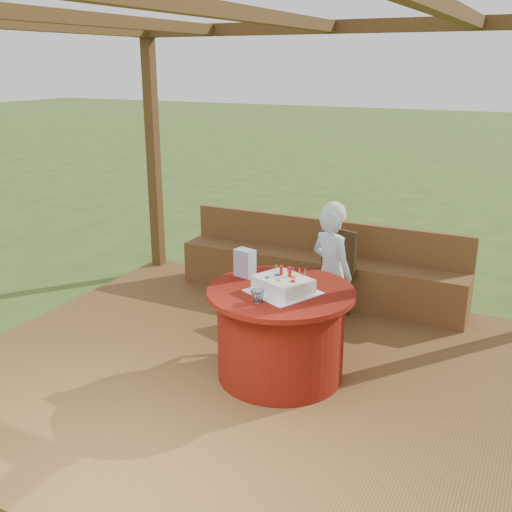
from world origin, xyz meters
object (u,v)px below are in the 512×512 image
(table, at_px, (281,332))
(elderly_woman, at_px, (331,270))
(chair, at_px, (332,270))
(birthday_cake, at_px, (283,285))
(bench, at_px, (319,273))
(drinking_glass, at_px, (258,296))
(gift_bag, at_px, (245,263))

(table, distance_m, elderly_woman, 0.88)
(chair, bearing_deg, table, -87.57)
(table, height_order, birthday_cake, birthday_cake)
(chair, height_order, elderly_woman, elderly_woman)
(chair, bearing_deg, birthday_cake, -86.22)
(chair, xyz_separation_m, elderly_woman, (0.16, -0.49, 0.18))
(bench, distance_m, birthday_cake, 1.82)
(drinking_glass, bearing_deg, elderly_woman, 82.15)
(table, relative_size, gift_bag, 5.05)
(chair, relative_size, elderly_woman, 0.68)
(elderly_woman, distance_m, birthday_cake, 0.89)
(birthday_cake, height_order, drinking_glass, birthday_cake)
(table, distance_m, birthday_cake, 0.42)
(drinking_glass, bearing_deg, table, 80.88)
(table, height_order, drinking_glass, drinking_glass)
(birthday_cake, bearing_deg, drinking_glass, -107.55)
(chair, distance_m, gift_bag, 1.28)
(elderly_woman, bearing_deg, chair, 108.35)
(bench, xyz_separation_m, birthday_cake, (0.35, -1.72, 0.51))
(table, bearing_deg, chair, 92.43)
(elderly_woman, relative_size, gift_bag, 5.58)
(birthday_cake, bearing_deg, table, 128.97)
(birthday_cake, xyz_separation_m, gift_bag, (-0.42, 0.19, 0.05))
(elderly_woman, height_order, birthday_cake, elderly_woman)
(table, bearing_deg, drinking_glass, -99.12)
(elderly_woman, distance_m, drinking_glass, 1.15)
(table, xyz_separation_m, drinking_glass, (-0.05, -0.30, 0.40))
(table, relative_size, chair, 1.34)
(bench, xyz_separation_m, drinking_glass, (0.26, -1.98, 0.50))
(bench, height_order, chair, chair)
(bench, relative_size, elderly_woman, 2.42)
(bench, relative_size, birthday_cake, 5.16)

